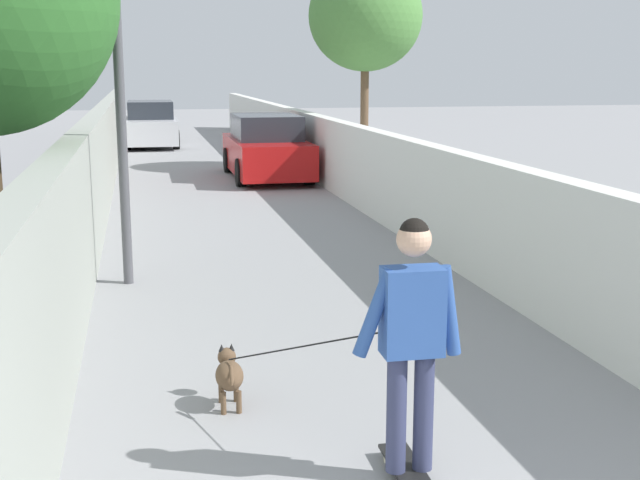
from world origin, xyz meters
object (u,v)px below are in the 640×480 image
dog (230,373)px  car_far (151,125)px  tree_right_mid (365,16)px  car_near (266,149)px  lamp_post (118,55)px  person_skateboarder (412,326)px  skateboard (409,472)px

dog → car_far: size_ratio=0.40×
tree_right_mid → car_near: size_ratio=1.23×
lamp_post → dog: bearing=-168.7°
tree_right_mid → dog: 16.04m
lamp_post → car_far: size_ratio=0.92×
dog → car_near: car_near is taller
car_far → car_near: bearing=-164.4°
lamp_post → person_skateboarder: size_ratio=2.43×
skateboard → car_far: bearing=2.8°
dog → car_far: (23.29, 0.23, 0.44)m
car_near → car_far: (9.38, 2.62, 0.00)m
tree_right_mid → skateboard: size_ratio=6.61×
skateboard → dog: (1.48, 1.00, 0.21)m
dog → car_near: bearing=-9.7°
person_skateboarder → dog: size_ratio=0.93×
tree_right_mid → car_near: bearing=107.6°
car_far → tree_right_mid: bearing=-148.1°
lamp_post → car_far: lamp_post is taller
dog → tree_right_mid: bearing=-19.0°
skateboard → person_skateboarder: 0.99m
lamp_post → skateboard: (-5.64, -1.83, -2.72)m
skateboard → dog: dog is taller
tree_right_mid → person_skateboarder: 17.00m
car_near → car_far: 9.74m
skateboard → dog: size_ratio=0.45×
person_skateboarder → dog: bearing=34.1°
lamp_post → skateboard: lamp_post is taller
person_skateboarder → tree_right_mid: bearing=-14.1°
lamp_post → car_near: bearing=-18.3°
tree_right_mid → lamp_post: 12.20m
skateboard → car_far: car_far is taller
dog → car_near: 14.12m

